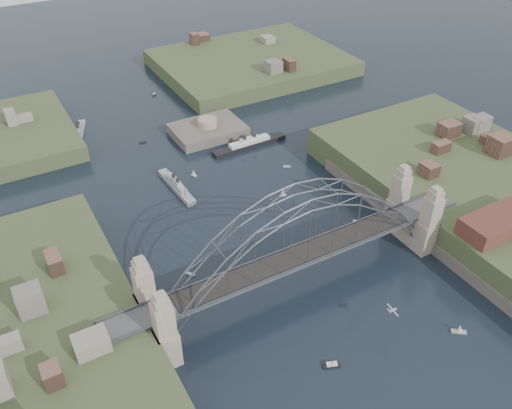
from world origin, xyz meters
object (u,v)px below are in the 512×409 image
object	(u,v)px
naval_cruiser_near	(177,186)
naval_cruiser_far	(80,132)
bridge	(300,241)
ocean_liner	(249,144)
wharf_shed	(502,221)
fort_island	(208,135)

from	to	relation	value
naval_cruiser_near	naval_cruiser_far	distance (m)	46.03
bridge	ocean_liner	size ratio (longest dim) A/B	3.45
bridge	ocean_liner	world-z (taller)	bridge
wharf_shed	fort_island	bearing A→B (deg)	110.85
wharf_shed	naval_cruiser_far	xyz separation A→B (m)	(-67.42, 104.29, -9.18)
bridge	fort_island	bearing A→B (deg)	80.27
bridge	ocean_liner	bearing A→B (deg)	70.89
bridge	wharf_shed	world-z (taller)	bridge
ocean_liner	fort_island	bearing A→B (deg)	119.68
fort_island	naval_cruiser_near	world-z (taller)	fort_island
fort_island	naval_cruiser_near	size ratio (longest dim) A/B	1.17
naval_cruiser_far	ocean_liner	distance (m)	54.64
naval_cruiser_far	naval_cruiser_near	bearing A→B (deg)	-71.05
fort_island	naval_cruiser_near	bearing A→B (deg)	-131.37
bridge	naval_cruiser_near	bearing A→B (deg)	100.27
wharf_shed	ocean_liner	size ratio (longest dim) A/B	0.82
naval_cruiser_near	ocean_liner	world-z (taller)	ocean_liner
bridge	naval_cruiser_far	size ratio (longest dim) A/B	5.48
naval_cruiser_far	bridge	bearing A→B (deg)	-75.46
wharf_shed	naval_cruiser_near	bearing A→B (deg)	130.82
bridge	naval_cruiser_near	distance (m)	48.88
naval_cruiser_near	bridge	bearing A→B (deg)	-79.73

